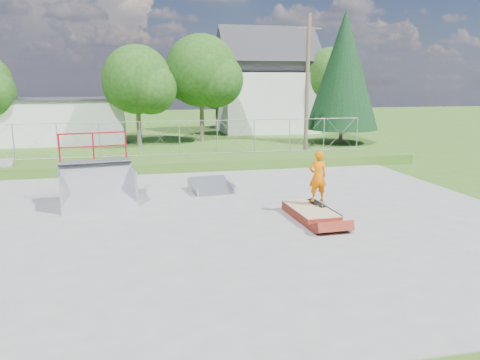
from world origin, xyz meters
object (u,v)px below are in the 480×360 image
Objects in this scene: quarter_pipe at (97,172)px; flat_bank_ramp at (211,186)px; skater at (318,178)px; grind_box at (310,213)px.

quarter_pipe is 1.53× the size of flat_bank_ramp.
skater is (7.02, -2.63, -0.03)m from quarter_pipe.
grind_box is 1.43× the size of skater.
skater is at bearing 41.47° from grind_box.
quarter_pipe is (-6.68, 2.95, 1.07)m from grind_box.
flat_bank_ramp is at bearing 118.47° from grind_box.
flat_bank_ramp is (-2.50, 4.25, 0.06)m from grind_box.
quarter_pipe is at bearing 154.16° from grind_box.
quarter_pipe reaches higher than skater.
flat_bank_ramp is 0.98× the size of skater.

